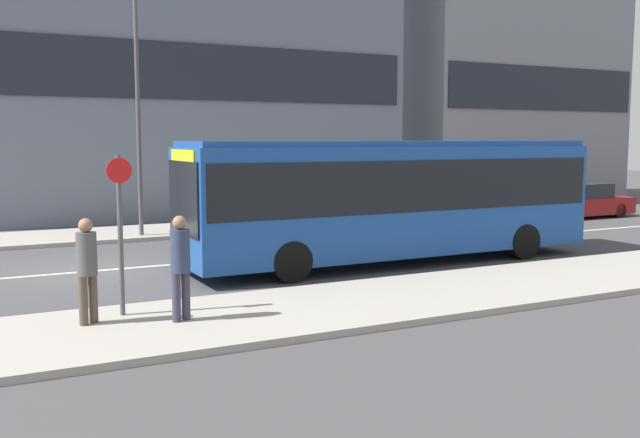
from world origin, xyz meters
The scene contains 12 objects.
ground_plane centered at (0.00, 0.00, 0.00)m, with size 120.00×120.00×0.00m, color #444447.
sidewalk_near centered at (0.00, -6.25, 0.07)m, with size 44.00×3.50×0.13m.
sidewalk_far centered at (0.00, 6.25, 0.07)m, with size 44.00×3.50×0.13m.
lane_centerline centered at (0.00, 0.00, 0.00)m, with size 41.80×0.16×0.01m.
apartment_block_right_tower centered at (24.18, 12.17, 10.56)m, with size 12.78×5.42×21.13m.
city_bus centered at (7.25, -2.40, 1.85)m, with size 11.28×2.51×3.21m.
parked_car_0 centered at (14.70, 3.30, 0.66)m, with size 4.05×1.73×1.41m.
parked_car_1 centered at (20.13, 3.21, 0.66)m, with size 4.61×1.74×1.42m.
pedestrian_near_stop centered at (-1.04, -5.70, 1.16)m, with size 0.34×0.34×1.81m.
pedestrian_down_pavement centered at (0.43, -6.21, 1.18)m, with size 0.34×0.34×1.83m.
bus_stop_sign centered at (-0.39, -5.35, 1.79)m, with size 0.44×0.12×2.85m.
street_lamp centered at (2.42, 5.15, 4.94)m, with size 0.36×0.36×8.04m.
Camera 1 is at (-2.97, -18.01, 3.26)m, focal length 40.00 mm.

